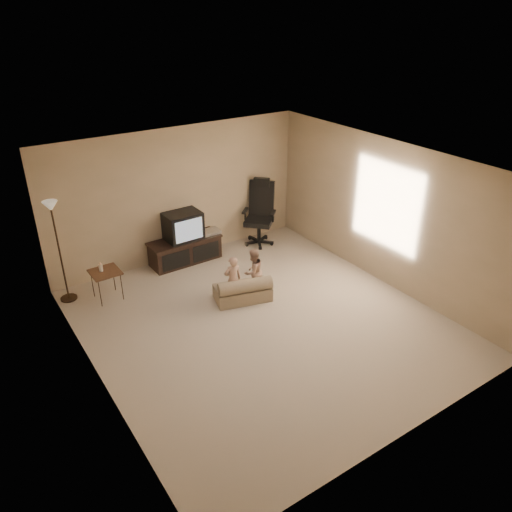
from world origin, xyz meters
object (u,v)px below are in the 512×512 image
(office_chair, at_px, (260,221))
(toddler_left, at_px, (233,279))
(tv_stand, at_px, (185,242))
(side_table, at_px, (105,272))
(toddler_right, at_px, (253,271))
(child_sofa, at_px, (243,291))
(floor_lamp, at_px, (55,230))

(office_chair, relative_size, toddler_left, 1.63)
(tv_stand, relative_size, side_table, 2.03)
(side_table, distance_m, toddler_left, 2.10)
(office_chair, height_order, toddler_right, office_chair)
(child_sofa, bearing_deg, side_table, 160.06)
(tv_stand, height_order, toddler_left, tv_stand)
(office_chair, distance_m, floor_lamp, 3.96)
(side_table, distance_m, toddler_right, 2.43)
(office_chair, distance_m, toddler_left, 2.29)
(side_table, distance_m, child_sofa, 2.28)
(office_chair, height_order, side_table, office_chair)
(toddler_left, bearing_deg, office_chair, -125.04)
(toddler_left, bearing_deg, floor_lamp, -24.55)
(toddler_right, bearing_deg, toddler_left, -6.65)
(tv_stand, relative_size, toddler_right, 1.73)
(toddler_left, height_order, toddler_right, toddler_left)
(side_table, relative_size, floor_lamp, 0.40)
(office_chair, relative_size, child_sofa, 1.32)
(office_chair, relative_size, side_table, 1.92)
(tv_stand, height_order, floor_lamp, floor_lamp)
(floor_lamp, bearing_deg, child_sofa, -34.51)
(floor_lamp, relative_size, toddler_right, 2.15)
(tv_stand, height_order, child_sofa, tv_stand)
(office_chair, bearing_deg, child_sofa, -84.60)
(side_table, bearing_deg, tv_stand, 15.47)
(child_sofa, bearing_deg, tv_stand, 110.82)
(tv_stand, distance_m, office_chair, 1.65)
(tv_stand, relative_size, toddler_left, 1.72)
(office_chair, relative_size, floor_lamp, 0.76)
(tv_stand, relative_size, child_sofa, 1.39)
(office_chair, height_order, toddler_left, office_chair)
(child_sofa, relative_size, toddler_right, 1.24)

